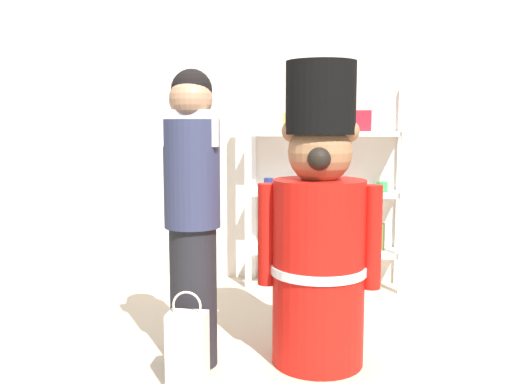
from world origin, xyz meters
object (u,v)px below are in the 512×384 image
(person_shopper, at_px, (192,209))
(merchandise_shelf, at_px, (326,188))
(shopping_bag, at_px, (188,349))
(teddy_bear_guard, at_px, (319,233))

(person_shopper, bearing_deg, merchandise_shelf, 67.04)
(person_shopper, relative_size, shopping_bag, 3.25)
(teddy_bear_guard, relative_size, shopping_bag, 3.33)
(merchandise_shelf, height_order, person_shopper, person_shopper)
(merchandise_shelf, relative_size, teddy_bear_guard, 0.97)
(merchandise_shelf, xyz_separation_m, person_shopper, (-0.72, -1.71, 0.07))
(teddy_bear_guard, xyz_separation_m, person_shopper, (-0.71, -0.12, 0.14))
(merchandise_shelf, xyz_separation_m, shopping_bag, (-0.69, -1.99, -0.64))
(person_shopper, xyz_separation_m, shopping_bag, (0.04, -0.28, -0.70))
(person_shopper, distance_m, shopping_bag, 0.76)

